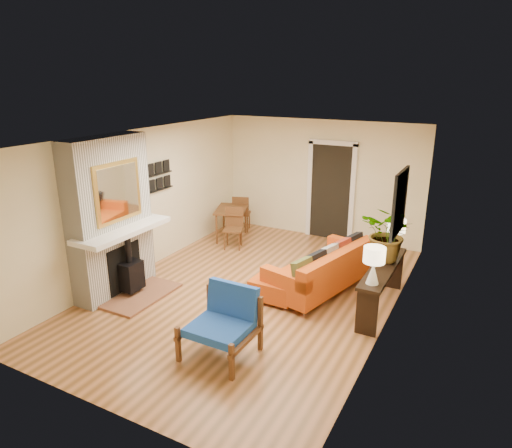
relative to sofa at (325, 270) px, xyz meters
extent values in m
plane|color=#BD7848|center=(-1.06, -0.67, -0.36)|extent=(6.50, 6.50, 0.00)
plane|color=white|center=(-1.06, -0.67, 2.24)|extent=(6.50, 6.50, 0.00)
plane|color=#FCF0C5|center=(-1.06, 2.58, 0.94)|extent=(4.50, 0.00, 4.50)
plane|color=#FCF0C5|center=(-1.06, -3.92, 0.94)|extent=(4.50, 0.00, 4.50)
plane|color=#FCF0C5|center=(-3.31, -0.67, 0.94)|extent=(0.00, 6.50, 6.50)
plane|color=#FCF0C5|center=(1.19, -0.67, 0.94)|extent=(0.00, 6.50, 6.50)
cube|color=black|center=(-0.81, 2.55, 0.69)|extent=(0.88, 0.06, 2.10)
cube|color=white|center=(-1.30, 2.54, 0.69)|extent=(0.10, 0.08, 2.18)
cube|color=white|center=(-0.32, 2.54, 0.69)|extent=(0.10, 0.08, 2.18)
cube|color=white|center=(-0.81, 2.54, 1.77)|extent=(1.08, 0.08, 0.10)
cube|color=black|center=(1.16, -0.27, 1.39)|extent=(0.04, 0.85, 0.95)
cube|color=slate|center=(1.13, -0.27, 1.39)|extent=(0.01, 0.70, 0.80)
cube|color=black|center=(-3.27, -0.32, 1.06)|extent=(0.06, 0.95, 0.02)
cube|color=black|center=(-3.27, -0.32, 1.36)|extent=(0.06, 0.95, 0.02)
cube|color=white|center=(-3.10, -1.67, 1.50)|extent=(0.42, 1.50, 1.48)
cube|color=white|center=(-3.10, -1.67, 0.20)|extent=(0.42, 1.50, 1.12)
cube|color=white|center=(-2.85, -1.67, 0.76)|extent=(0.60, 1.68, 0.08)
cube|color=black|center=(-2.89, -1.67, 0.09)|extent=(0.03, 0.72, 0.78)
cube|color=brown|center=(-2.59, -1.67, -0.34)|extent=(0.75, 1.30, 0.04)
cube|color=black|center=(-2.77, -1.67, -0.02)|extent=(0.30, 0.36, 0.48)
cylinder|color=black|center=(-2.77, -1.67, 0.42)|extent=(0.10, 0.10, 0.40)
cube|color=gold|center=(-2.88, -1.67, 1.39)|extent=(0.04, 0.95, 0.95)
cube|color=silver|center=(-2.86, -1.67, 1.39)|extent=(0.01, 0.82, 0.82)
cylinder|color=silver|center=(-0.64, -0.80, -0.31)|extent=(0.05, 0.05, 0.10)
cylinder|color=silver|center=(0.04, -0.97, -0.31)|extent=(0.05, 0.05, 0.10)
cylinder|color=silver|center=(-0.20, 1.01, -0.31)|extent=(0.05, 0.05, 0.10)
cylinder|color=silver|center=(0.49, 0.84, -0.31)|extent=(0.05, 0.05, 0.10)
cube|color=#BD3A11|center=(-0.08, 0.02, -0.11)|extent=(1.38, 2.26, 0.30)
cube|color=#BD3A11|center=(0.26, -0.06, 0.21)|extent=(0.70, 2.09, 0.35)
cube|color=#BD3A11|center=(-0.31, -0.91, 0.14)|extent=(0.92, 0.39, 0.20)
cube|color=#BD3A11|center=(0.15, 0.96, 0.14)|extent=(0.92, 0.39, 0.20)
cube|color=#505524|center=(-0.07, -0.81, 0.26)|extent=(0.29, 0.44, 0.42)
cube|color=black|center=(0.03, -0.42, 0.26)|extent=(0.29, 0.44, 0.42)
cube|color=#979692|center=(0.13, -0.03, 0.26)|extent=(0.29, 0.44, 0.42)
cube|color=maroon|center=(0.21, 0.31, 0.26)|extent=(0.29, 0.44, 0.42)
cube|color=black|center=(0.31, 0.70, 0.26)|extent=(0.29, 0.44, 0.42)
cylinder|color=silver|center=(-0.87, -0.94, -0.34)|extent=(0.03, 0.03, 0.06)
cylinder|color=silver|center=(-0.29, -0.95, -0.34)|extent=(0.03, 0.03, 0.06)
cylinder|color=silver|center=(-0.86, -0.36, -0.34)|extent=(0.03, 0.03, 0.06)
cylinder|color=silver|center=(-0.28, -0.37, -0.34)|extent=(0.03, 0.03, 0.06)
cube|color=#BD3A11|center=(-0.57, -0.66, -0.15)|extent=(0.73, 0.73, 0.31)
cube|color=brown|center=(-0.93, -2.45, -0.03)|extent=(0.06, 0.83, 0.06)
cube|color=brown|center=(-0.93, -2.82, -0.12)|extent=(0.06, 0.06, 0.49)
cube|color=brown|center=(-0.93, -2.09, 0.02)|extent=(0.06, 0.06, 0.77)
cube|color=brown|center=(-0.13, -2.46, -0.03)|extent=(0.06, 0.83, 0.06)
cube|color=brown|center=(-0.14, -2.82, -0.12)|extent=(0.06, 0.06, 0.49)
cube|color=brown|center=(-0.13, -2.09, 0.02)|extent=(0.06, 0.06, 0.77)
cube|color=#1F3CBB|center=(-0.53, -2.46, 0.03)|extent=(0.74, 0.69, 0.11)
cube|color=#1F3CBB|center=(-0.53, -2.12, 0.30)|extent=(0.73, 0.19, 0.45)
cube|color=brown|center=(-2.71, 1.48, 0.31)|extent=(0.92, 1.08, 0.04)
cylinder|color=brown|center=(-2.81, 1.02, -0.04)|extent=(0.05, 0.05, 0.66)
cylinder|color=brown|center=(-2.33, 1.20, -0.04)|extent=(0.05, 0.05, 0.66)
cylinder|color=brown|center=(-3.09, 1.75, -0.04)|extent=(0.05, 0.05, 0.66)
cylinder|color=brown|center=(-2.61, 1.93, -0.04)|extent=(0.05, 0.05, 0.66)
cube|color=brown|center=(-2.37, 0.97, 0.05)|extent=(0.50, 0.50, 0.04)
cube|color=brown|center=(-2.44, 1.14, 0.28)|extent=(0.37, 0.17, 0.42)
cylinder|color=brown|center=(-2.46, 0.77, -0.16)|extent=(0.04, 0.04, 0.40)
cylinder|color=brown|center=(-2.17, 0.88, -0.16)|extent=(0.04, 0.04, 0.40)
cylinder|color=brown|center=(-2.57, 1.06, -0.16)|extent=(0.04, 0.04, 0.40)
cylinder|color=brown|center=(-2.28, 1.17, -0.16)|extent=(0.04, 0.04, 0.40)
cube|color=brown|center=(-2.79, 2.08, 0.05)|extent=(0.50, 0.50, 0.04)
cube|color=brown|center=(-2.73, 1.91, 0.28)|extent=(0.37, 0.17, 0.42)
cylinder|color=brown|center=(-2.88, 1.88, -0.16)|extent=(0.04, 0.04, 0.40)
cylinder|color=brown|center=(-2.59, 1.99, -0.16)|extent=(0.04, 0.04, 0.40)
cylinder|color=brown|center=(-2.99, 2.17, -0.16)|extent=(0.04, 0.04, 0.40)
cylinder|color=brown|center=(-2.70, 2.28, -0.16)|extent=(0.04, 0.04, 0.40)
cube|color=black|center=(1.01, -0.23, 0.34)|extent=(0.34, 1.85, 0.05)
cube|color=black|center=(1.01, -1.08, -0.02)|extent=(0.30, 0.04, 0.68)
cube|color=black|center=(1.01, 0.62, -0.02)|extent=(0.30, 0.04, 0.68)
cone|color=white|center=(1.01, -0.92, 0.51)|extent=(0.18, 0.18, 0.30)
cylinder|color=white|center=(1.01, -0.92, 0.69)|extent=(0.03, 0.03, 0.06)
cylinder|color=#FFEABF|center=(1.01, -0.92, 0.79)|extent=(0.30, 0.30, 0.22)
cone|color=white|center=(1.01, 0.51, 0.51)|extent=(0.18, 0.18, 0.30)
cylinder|color=white|center=(1.01, 0.51, 0.69)|extent=(0.03, 0.03, 0.06)
cylinder|color=#FFEABF|center=(1.01, 0.51, 0.79)|extent=(0.30, 0.30, 0.22)
imported|color=#1E5919|center=(1.00, 0.03, 0.81)|extent=(0.95, 0.87, 0.89)
camera|label=1|loc=(2.29, -6.78, 3.12)|focal=32.00mm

